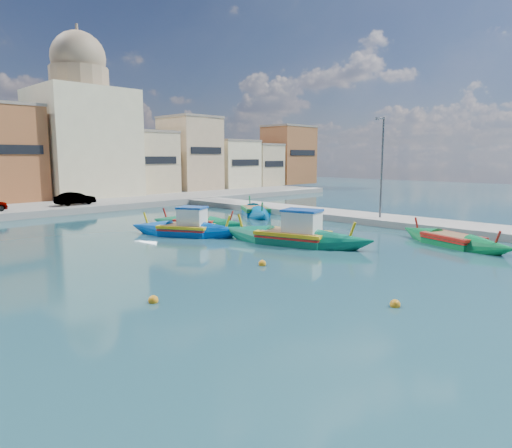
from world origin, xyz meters
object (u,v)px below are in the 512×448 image
quay_street_lamp (381,167)px  luzzu_green (197,225)px  luzzu_blue_cabin (187,230)px  church_block (82,127)px  luzzu_blue_south (453,241)px  luzzu_cyan_mid (255,212)px  luzzu_turquoise_cabin (293,238)px

quay_street_lamp → luzzu_green: size_ratio=1.07×
luzzu_blue_cabin → church_block: bearing=77.6°
luzzu_green → luzzu_blue_south: luzzu_green is taller
luzzu_blue_cabin → luzzu_blue_south: bearing=-57.5°
quay_street_lamp → luzzu_cyan_mid: bearing=105.4°
luzzu_green → luzzu_blue_south: 16.96m
quay_street_lamp → luzzu_green: (-11.09, 8.29, -4.09)m
quay_street_lamp → luzzu_blue_south: quay_street_lamp is taller
quay_street_lamp → luzzu_green: bearing=143.2°
luzzu_cyan_mid → luzzu_blue_south: 18.05m
luzzu_turquoise_cabin → luzzu_blue_south: 9.20m
church_block → luzzu_cyan_mid: 25.27m
luzzu_blue_cabin → luzzu_green: bearing=39.0°
luzzu_blue_cabin → luzzu_green: 3.13m
luzzu_turquoise_cabin → quay_street_lamp: bearing=3.1°
luzzu_blue_cabin → quay_street_lamp: bearing=-25.1°
quay_street_lamp → luzzu_turquoise_cabin: bearing=-176.9°
quay_street_lamp → luzzu_blue_south: bearing=-122.6°
luzzu_cyan_mid → luzzu_blue_cabin: bearing=-158.5°
quay_street_lamp → luzzu_blue_cabin: (-13.52, 6.32, -3.98)m
luzzu_turquoise_cabin → luzzu_cyan_mid: size_ratio=1.24×
quay_street_lamp → church_block: bearing=102.3°
quay_street_lamp → luzzu_turquoise_cabin: quay_street_lamp is taller
church_block → luzzu_cyan_mid: church_block is taller
luzzu_turquoise_cabin → luzzu_blue_cabin: luzzu_turquoise_cabin is taller
quay_street_lamp → luzzu_blue_cabin: 15.45m
luzzu_turquoise_cabin → luzzu_green: 8.89m
quay_street_lamp → luzzu_blue_south: 9.74m
luzzu_blue_south → luzzu_turquoise_cabin: bearing=131.9°
church_block → luzzu_blue_south: (2.68, -41.44, -8.17)m
luzzu_green → luzzu_blue_cabin: bearing=-141.0°
luzzu_green → luzzu_blue_south: size_ratio=0.93×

